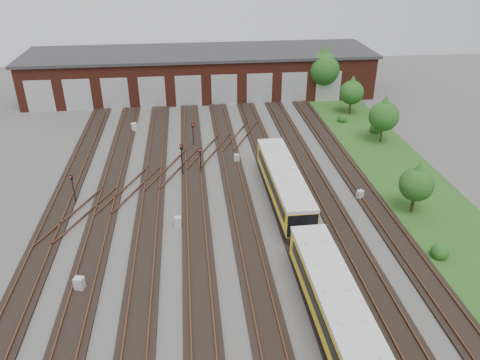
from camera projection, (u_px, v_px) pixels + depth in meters
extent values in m
plane|color=#4D4B48|center=(223.00, 248.00, 36.52)|extent=(120.00, 120.00, 0.00)
cube|color=black|center=(38.00, 259.00, 35.06)|extent=(2.40, 70.00, 0.18)
cube|color=brown|center=(27.00, 258.00, 34.91)|extent=(0.10, 70.00, 0.15)
cube|color=brown|center=(47.00, 257.00, 35.05)|extent=(0.10, 70.00, 0.15)
cube|color=black|center=(92.00, 256.00, 35.46)|extent=(2.40, 70.00, 0.18)
cube|color=brown|center=(82.00, 254.00, 35.31)|extent=(0.10, 70.00, 0.15)
cube|color=brown|center=(102.00, 253.00, 35.46)|extent=(0.10, 70.00, 0.15)
cube|color=black|center=(146.00, 252.00, 35.87)|extent=(2.40, 70.00, 0.18)
cube|color=brown|center=(136.00, 251.00, 35.72)|extent=(0.10, 70.00, 0.15)
cube|color=brown|center=(155.00, 250.00, 35.86)|extent=(0.10, 70.00, 0.15)
cube|color=black|center=(198.00, 248.00, 36.27)|extent=(2.40, 70.00, 0.18)
cube|color=brown|center=(188.00, 247.00, 36.12)|extent=(0.10, 70.00, 0.15)
cube|color=brown|center=(207.00, 246.00, 36.27)|extent=(0.10, 70.00, 0.15)
cube|color=black|center=(249.00, 245.00, 36.68)|extent=(2.40, 70.00, 0.18)
cube|color=brown|center=(240.00, 244.00, 36.53)|extent=(0.10, 70.00, 0.15)
cube|color=brown|center=(258.00, 243.00, 36.67)|extent=(0.10, 70.00, 0.15)
cube|color=black|center=(299.00, 241.00, 37.08)|extent=(2.40, 70.00, 0.18)
cube|color=brown|center=(290.00, 240.00, 36.93)|extent=(0.10, 70.00, 0.15)
cube|color=brown|center=(308.00, 239.00, 37.08)|extent=(0.10, 70.00, 0.15)
cube|color=black|center=(347.00, 238.00, 37.49)|extent=(2.40, 70.00, 0.18)
cube|color=brown|center=(339.00, 237.00, 37.34)|extent=(0.10, 70.00, 0.15)
cube|color=brown|center=(356.00, 236.00, 37.48)|extent=(0.10, 70.00, 0.15)
cube|color=black|center=(395.00, 235.00, 37.89)|extent=(2.40, 70.00, 0.18)
cube|color=brown|center=(387.00, 234.00, 37.74)|extent=(0.10, 70.00, 0.15)
cube|color=brown|center=(404.00, 233.00, 37.89)|extent=(0.10, 70.00, 0.15)
cube|color=brown|center=(131.00, 189.00, 44.36)|extent=(5.40, 9.62, 0.15)
cube|color=brown|center=(174.00, 168.00, 48.28)|extent=(5.40, 9.62, 0.15)
cube|color=brown|center=(210.00, 150.00, 52.19)|extent=(5.40, 9.62, 0.15)
cube|color=brown|center=(80.00, 214.00, 40.45)|extent=(5.40, 9.62, 0.15)
cube|color=brown|center=(241.00, 135.00, 56.10)|extent=(5.40, 9.62, 0.15)
cube|color=#562115|center=(201.00, 74.00, 70.21)|extent=(50.00, 12.00, 6.00)
cube|color=#2F2E31|center=(200.00, 52.00, 68.73)|extent=(51.00, 12.50, 0.40)
cube|color=#A8ABAE|center=(40.00, 96.00, 63.07)|extent=(3.60, 0.12, 4.40)
cube|color=#A8ABAE|center=(78.00, 95.00, 63.58)|extent=(3.60, 0.12, 4.40)
cube|color=#A8ABAE|center=(115.00, 94.00, 64.08)|extent=(3.60, 0.12, 4.40)
cube|color=#A8ABAE|center=(152.00, 93.00, 64.59)|extent=(3.60, 0.12, 4.40)
cube|color=#A8ABAE|center=(189.00, 91.00, 65.10)|extent=(3.60, 0.12, 4.40)
cube|color=#A8ABAE|center=(224.00, 90.00, 65.60)|extent=(3.60, 0.12, 4.40)
cube|color=#A8ABAE|center=(259.00, 89.00, 66.11)|extent=(3.60, 0.12, 4.40)
cube|color=#A8ABAE|center=(294.00, 88.00, 66.61)|extent=(3.60, 0.12, 4.40)
cube|color=#A8ABAE|center=(328.00, 86.00, 67.12)|extent=(3.60, 0.12, 4.40)
cube|color=#244F1A|center=(402.00, 176.00, 47.20)|extent=(8.00, 55.00, 0.05)
cube|color=black|center=(334.00, 325.00, 28.50)|extent=(2.30, 14.13, 0.56)
cube|color=yellow|center=(336.00, 309.00, 27.88)|extent=(2.59, 14.14, 2.07)
cube|color=silver|center=(338.00, 293.00, 27.33)|extent=(2.68, 14.14, 0.28)
cube|color=black|center=(316.00, 307.00, 27.64)|extent=(0.18, 12.42, 0.80)
cube|color=black|center=(357.00, 304.00, 27.91)|extent=(0.18, 12.42, 0.80)
cube|color=black|center=(283.00, 195.00, 42.54)|extent=(2.30, 14.13, 0.56)
cube|color=yellow|center=(284.00, 183.00, 41.92)|extent=(2.59, 14.14, 2.07)
cube|color=silver|center=(284.00, 171.00, 41.37)|extent=(2.68, 14.14, 0.28)
cube|color=black|center=(270.00, 181.00, 41.67)|extent=(0.18, 12.42, 0.80)
cube|color=black|center=(297.00, 179.00, 41.95)|extent=(0.18, 12.42, 0.80)
cylinder|color=black|center=(74.00, 191.00, 42.04)|extent=(0.09, 0.09, 2.37)
cube|color=black|center=(71.00, 177.00, 41.38)|extent=(0.26, 0.20, 0.45)
sphere|color=red|center=(71.00, 177.00, 41.26)|extent=(0.11, 0.11, 0.11)
cylinder|color=black|center=(200.00, 164.00, 47.04)|extent=(0.10, 0.10, 2.36)
cube|color=black|center=(200.00, 151.00, 46.37)|extent=(0.25, 0.16, 0.49)
sphere|color=red|center=(200.00, 150.00, 46.23)|extent=(0.12, 0.12, 0.12)
cylinder|color=black|center=(182.00, 163.00, 46.67)|extent=(0.11, 0.11, 2.89)
cube|color=black|center=(181.00, 147.00, 45.86)|extent=(0.31, 0.26, 0.54)
sphere|color=red|center=(181.00, 146.00, 45.72)|extent=(0.13, 0.13, 0.13)
cylinder|color=black|center=(193.00, 137.00, 53.21)|extent=(0.09, 0.09, 2.33)
cube|color=black|center=(193.00, 126.00, 52.56)|extent=(0.25, 0.18, 0.46)
sphere|color=red|center=(193.00, 125.00, 52.43)|extent=(0.11, 0.11, 0.11)
cube|color=#B0B3B5|center=(80.00, 284.00, 31.92)|extent=(0.77, 0.70, 1.07)
cube|color=#B0B3B5|center=(134.00, 127.00, 57.64)|extent=(0.80, 0.75, 1.06)
cube|color=#B0B3B5|center=(178.00, 222.00, 38.91)|extent=(0.59, 0.51, 0.93)
cube|color=#B0B3B5|center=(237.00, 158.00, 49.85)|extent=(0.58, 0.50, 0.92)
cube|color=#B0B3B5|center=(360.00, 195.00, 42.92)|extent=(0.67, 0.63, 0.90)
cylinder|color=#332317|center=(321.00, 91.00, 68.41)|extent=(0.27, 0.27, 2.45)
sphere|color=#1E4413|center=(323.00, 69.00, 66.87)|extent=(4.77, 4.77, 4.77)
cone|color=#1E4413|center=(324.00, 57.00, 66.07)|extent=(4.09, 4.09, 3.41)
cylinder|color=#332317|center=(350.00, 108.00, 63.03)|extent=(0.24, 0.24, 1.63)
sphere|color=#1E4413|center=(352.00, 92.00, 62.01)|extent=(3.17, 3.17, 3.17)
cone|color=#1E4413|center=(353.00, 84.00, 61.48)|extent=(2.71, 2.71, 2.26)
cylinder|color=#332317|center=(381.00, 135.00, 54.41)|extent=(0.21, 0.21, 1.76)
sphere|color=#1E4413|center=(384.00, 116.00, 53.31)|extent=(3.41, 3.41, 3.41)
cone|color=#1E4413|center=(385.00, 106.00, 52.74)|extent=(2.93, 2.93, 2.44)
cylinder|color=#332317|center=(412.00, 205.00, 40.82)|extent=(0.27, 0.27, 1.51)
sphere|color=#1E4413|center=(416.00, 184.00, 39.88)|extent=(2.93, 2.93, 2.93)
cone|color=#1E4413|center=(419.00, 174.00, 39.39)|extent=(2.51, 2.51, 2.09)
sphere|color=#1E4413|center=(440.00, 250.00, 35.12)|extent=(1.33, 1.33, 1.33)
sphere|color=#1E4413|center=(343.00, 118.00, 60.41)|extent=(1.16, 1.16, 1.16)
sphere|color=#1E4413|center=(376.00, 127.00, 57.20)|extent=(1.46, 1.46, 1.46)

